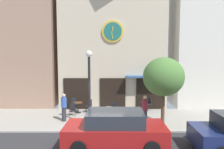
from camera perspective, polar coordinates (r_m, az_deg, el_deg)
The scene contains 18 objects.
ground_plane at distance 10.47m, azimuth -3.87°, elevation -16.73°, with size 29.50×9.95×0.13m.
clock_building at distance 16.15m, azimuth -0.05°, elevation 11.82°, with size 8.04×4.07×11.23m.
neighbor_building_left at distance 19.06m, azimuth -25.66°, elevation 15.97°, with size 6.99×4.53×15.28m.
neighbor_building_right at distance 18.55m, azimuth 24.06°, elevation 10.50°, with size 5.24×4.34×11.54m.
street_lamp at distance 11.18m, azimuth -6.70°, elevation -3.86°, with size 0.36×0.36×4.21m.
street_tree at distance 11.20m, azimuth 14.18°, elevation -0.71°, with size 2.23×2.01×3.84m.
cafe_table_center at distance 14.23m, azimuth -9.84°, elevation -8.76°, with size 0.63×0.63×0.73m.
cafe_table_near_door at distance 12.59m, azimuth -1.22°, elevation -10.43°, with size 0.65×0.65×0.74m.
cafe_table_center_right at distance 14.27m, azimuth 8.41°, elevation -8.75°, with size 0.62×0.62×0.72m.
cafe_chair_facing_wall at distance 14.20m, azimuth -6.57°, elevation -8.57°, with size 0.44×0.44×0.90m.
cafe_chair_by_entrance at distance 13.53m, azimuth -11.38°, elevation -9.32°, with size 0.42×0.42×0.90m.
cafe_chair_mid_row at distance 14.97m, azimuth -10.88°, elevation -7.92°, with size 0.56×0.56×0.90m.
cafe_chair_near_tree at distance 14.94m, azimuth 10.01°, elevation -7.94°, with size 0.57×0.57×0.90m.
cafe_chair_corner at distance 11.98m, azimuth -4.13°, elevation -11.11°, with size 0.56×0.56×0.90m.
cafe_chair_right_end at distance 13.29m, azimuth 0.18°, elevation -9.48°, with size 0.52×0.52×0.90m.
pedestrian_blue at distance 12.51m, azimuth -13.74°, elevation -8.97°, with size 0.44×0.44×1.67m.
pedestrian_maroon at distance 11.71m, azimuth 9.10°, elevation -9.86°, with size 0.43×0.43×1.67m.
parked_car_red at distance 8.91m, azimuth 0.65°, elevation -15.30°, with size 4.32×2.05×1.55m.
Camera 1 is at (0.64, -9.96, 3.85)m, focal length 32.19 mm.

